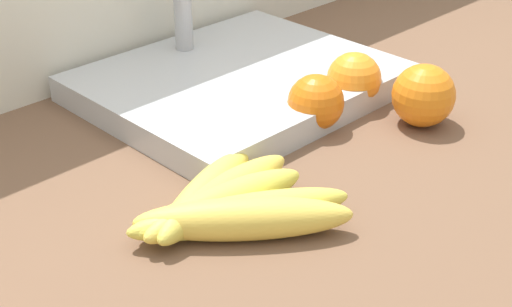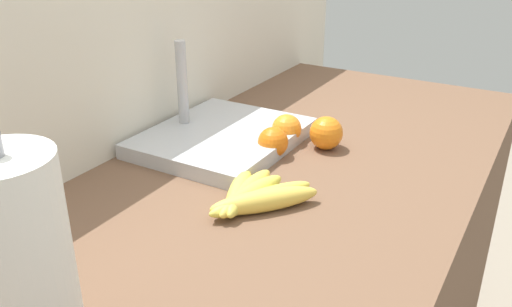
{
  "view_description": "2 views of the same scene",
  "coord_description": "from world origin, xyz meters",
  "px_view_note": "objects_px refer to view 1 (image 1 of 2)",
  "views": [
    {
      "loc": [
        -0.38,
        -0.43,
        1.3
      ],
      "look_at": [
        0.06,
        0.02,
        0.94
      ],
      "focal_mm": 51.82,
      "sensor_mm": 36.0,
      "label": 1
    },
    {
      "loc": [
        -0.72,
        -0.43,
        1.38
      ],
      "look_at": [
        0.08,
        0.03,
        0.97
      ],
      "focal_mm": 37.62,
      "sensor_mm": 36.0,
      "label": 2
    }
  ],
  "objects_px": {
    "orange_far_right": "(354,79)",
    "sink_basin": "(237,79)",
    "orange_front": "(423,95)",
    "banana_bunch": "(229,205)",
    "orange_back_right": "(316,102)"
  },
  "relations": [
    {
      "from": "banana_bunch",
      "to": "orange_far_right",
      "type": "xyz_separation_m",
      "value": [
        0.28,
        0.08,
        0.01
      ]
    },
    {
      "from": "orange_front",
      "to": "sink_basin",
      "type": "distance_m",
      "value": 0.23
    },
    {
      "from": "orange_far_right",
      "to": "orange_front",
      "type": "height_order",
      "value": "orange_front"
    },
    {
      "from": "orange_front",
      "to": "sink_basin",
      "type": "bearing_deg",
      "value": 114.2
    },
    {
      "from": "banana_bunch",
      "to": "sink_basin",
      "type": "relative_size",
      "value": 0.56
    },
    {
      "from": "banana_bunch",
      "to": "orange_front",
      "type": "height_order",
      "value": "orange_front"
    },
    {
      "from": "orange_back_right",
      "to": "sink_basin",
      "type": "distance_m",
      "value": 0.13
    },
    {
      "from": "orange_back_right",
      "to": "orange_far_right",
      "type": "bearing_deg",
      "value": 6.41
    },
    {
      "from": "banana_bunch",
      "to": "orange_front",
      "type": "relative_size",
      "value": 2.77
    },
    {
      "from": "orange_back_right",
      "to": "sink_basin",
      "type": "bearing_deg",
      "value": 89.85
    },
    {
      "from": "banana_bunch",
      "to": "orange_far_right",
      "type": "relative_size",
      "value": 3.03
    },
    {
      "from": "orange_far_right",
      "to": "sink_basin",
      "type": "distance_m",
      "value": 0.15
    },
    {
      "from": "banana_bunch",
      "to": "orange_front",
      "type": "xyz_separation_m",
      "value": [
        0.3,
        -0.01,
        0.02
      ]
    },
    {
      "from": "orange_front",
      "to": "orange_far_right",
      "type": "bearing_deg",
      "value": 99.97
    },
    {
      "from": "orange_far_right",
      "to": "sink_basin",
      "type": "xyz_separation_m",
      "value": [
        -0.08,
        0.12,
        -0.01
      ]
    }
  ]
}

